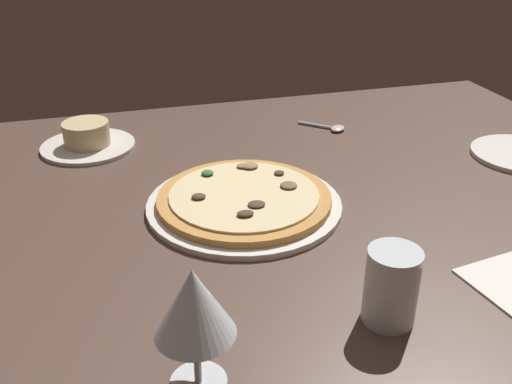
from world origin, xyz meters
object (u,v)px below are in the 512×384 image
object	(u,v)px
ramekin_on_saucer	(87,139)
spoon	(332,128)
wine_glass_far	(194,306)
pizza_main	(244,201)
water_glass	(391,290)

from	to	relation	value
ramekin_on_saucer	spoon	xyz separation A→B (cm)	(51.85, -3.97, -1.58)
ramekin_on_saucer	wine_glass_far	size ratio (longest dim) A/B	1.29
pizza_main	ramekin_on_saucer	xyz separation A→B (cm)	(-24.30, 32.82, 0.83)
ramekin_on_saucer	wine_glass_far	world-z (taller)	wine_glass_far
wine_glass_far	water_glass	size ratio (longest dim) A/B	1.51
ramekin_on_saucer	spoon	distance (cm)	52.03
ramekin_on_saucer	wine_glass_far	distance (cm)	70.17
spoon	ramekin_on_saucer	bearing A→B (deg)	175.62
ramekin_on_saucer	pizza_main	bearing A→B (deg)	-53.48
ramekin_on_saucer	spoon	size ratio (longest dim) A/B	1.98
pizza_main	ramekin_on_saucer	distance (cm)	40.85
wine_glass_far	spoon	xyz separation A→B (cm)	(42.12, 65.02, -9.89)
pizza_main	water_glass	xyz separation A→B (cm)	(9.62, -32.05, 3.11)
water_glass	spoon	distance (cm)	63.60
wine_glass_far	water_glass	world-z (taller)	wine_glass_far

